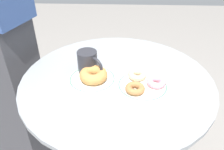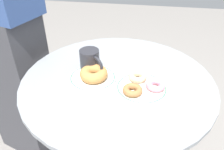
% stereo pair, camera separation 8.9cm
% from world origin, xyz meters
% --- Properties ---
extents(cafe_table, '(0.79, 0.79, 0.75)m').
position_xyz_m(cafe_table, '(0.00, 0.00, 0.51)').
color(cafe_table, gray).
rests_on(cafe_table, ground).
extents(plate_left, '(0.19, 0.19, 0.01)m').
position_xyz_m(plate_left, '(-0.10, -0.02, 0.76)').
color(plate_left, white).
rests_on(plate_left, cafe_table).
extents(plate_right, '(0.19, 0.19, 0.01)m').
position_xyz_m(plate_right, '(0.10, -0.06, 0.76)').
color(plate_right, white).
rests_on(plate_right, cafe_table).
extents(donut_old_fashioned, '(0.16, 0.16, 0.04)m').
position_xyz_m(donut_old_fashioned, '(-0.09, -0.03, 0.78)').
color(donut_old_fashioned, '#BC7F42').
rests_on(donut_old_fashioned, plate_left).
extents(donut_pink_frosted, '(0.07, 0.07, 0.02)m').
position_xyz_m(donut_pink_frosted, '(0.15, -0.05, 0.77)').
color(donut_pink_frosted, pink).
rests_on(donut_pink_frosted, plate_right).
extents(donut_glazed, '(0.09, 0.09, 0.02)m').
position_xyz_m(donut_glazed, '(0.08, -0.01, 0.77)').
color(donut_glazed, '#E0B789').
rests_on(donut_glazed, plate_right).
extents(donut_cinnamon, '(0.10, 0.10, 0.02)m').
position_xyz_m(donut_cinnamon, '(0.07, -0.10, 0.77)').
color(donut_cinnamon, '#A36B3D').
rests_on(donut_cinnamon, plate_right).
extents(paper_napkin, '(0.15, 0.14, 0.01)m').
position_xyz_m(paper_napkin, '(-0.05, -0.19, 0.75)').
color(paper_napkin, white).
rests_on(paper_napkin, cafe_table).
extents(coffee_mug, '(0.11, 0.10, 0.10)m').
position_xyz_m(coffee_mug, '(-0.12, 0.03, 0.80)').
color(coffee_mug, '#28282D').
rests_on(coffee_mug, cafe_table).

